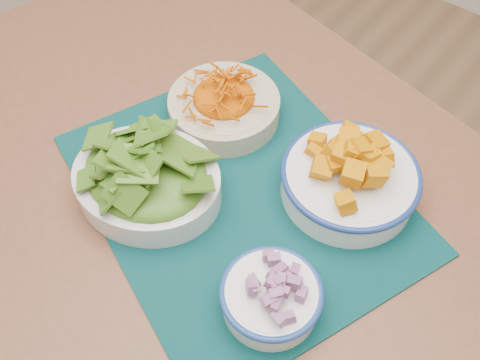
# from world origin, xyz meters

# --- Properties ---
(table) EXTENTS (1.41, 1.09, 0.75)m
(table) POSITION_xyz_m (-0.14, 0.16, 0.66)
(table) COLOR brown
(table) RESTS_ON ground
(placemat) EXTENTS (0.64, 0.59, 0.00)m
(placemat) POSITION_xyz_m (-0.08, 0.16, 0.75)
(placemat) COLOR black
(placemat) RESTS_ON table
(carrot_bowl) EXTENTS (0.22, 0.22, 0.08)m
(carrot_bowl) POSITION_xyz_m (-0.21, 0.27, 0.79)
(carrot_bowl) COLOR beige
(carrot_bowl) RESTS_ON placemat
(squash_bowl) EXTENTS (0.23, 0.23, 0.10)m
(squash_bowl) POSITION_xyz_m (0.05, 0.26, 0.80)
(squash_bowl) COLOR white
(squash_bowl) RESTS_ON placemat
(lettuce_bowl) EXTENTS (0.28, 0.25, 0.11)m
(lettuce_bowl) POSITION_xyz_m (-0.19, 0.07, 0.80)
(lettuce_bowl) COLOR silver
(lettuce_bowl) RESTS_ON placemat
(onion_bowl) EXTENTS (0.14, 0.14, 0.07)m
(onion_bowl) POSITION_xyz_m (0.07, 0.03, 0.79)
(onion_bowl) COLOR white
(onion_bowl) RESTS_ON placemat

